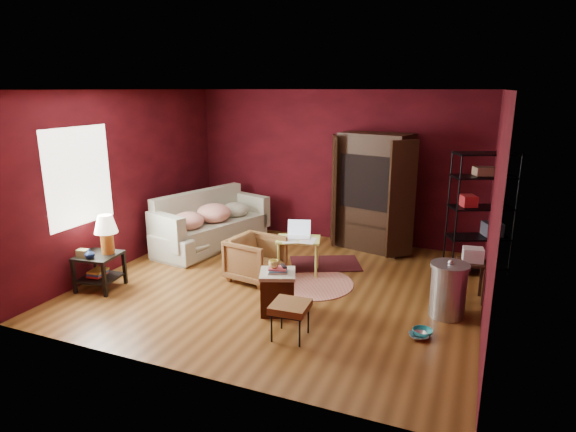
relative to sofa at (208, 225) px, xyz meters
name	(u,v)px	position (x,y,z in m)	size (l,w,h in m)	color
room	(280,192)	(1.89, -1.10, 0.98)	(5.54, 5.04, 2.84)	brown
sofa	(208,225)	(0.00, 0.00, 0.00)	(2.18, 0.64, 0.85)	#ABAE96
armchair	(256,257)	(1.48, -1.07, -0.06)	(0.71, 0.67, 0.73)	black
pet_bowl_steel	(419,330)	(4.01, -1.96, -0.32)	(0.22, 0.05, 0.22)	silver
pet_bowl_turquoise	(423,326)	(4.04, -1.87, -0.31)	(0.23, 0.07, 0.23)	teal
vase	(90,254)	(-0.44, -2.40, 0.16)	(0.14, 0.14, 0.14)	#0E1D46
mug	(274,263)	(2.18, -1.98, 0.25)	(0.13, 0.10, 0.13)	#E2D46E
side_table	(102,245)	(-0.41, -2.17, 0.22)	(0.62, 0.62, 1.08)	black
sofa_cushions	(209,223)	(0.00, 0.03, 0.02)	(1.48, 2.35, 0.92)	#ABAE96
hamper	(278,291)	(2.22, -1.95, -0.14)	(0.58, 0.58, 0.63)	#3F1C0E
footstool	(290,308)	(2.62, -2.50, -0.05)	(0.44, 0.44, 0.43)	black
rug_round	(310,283)	(2.29, -0.90, -0.42)	(1.53, 1.53, 0.01)	beige
rug_oriental	(325,263)	(2.25, -0.05, -0.41)	(1.33, 1.16, 0.01)	#55161B
laptop_desk	(298,242)	(1.97, -0.57, 0.08)	(0.77, 0.66, 0.82)	#E2FF74
tv_armoire	(373,190)	(2.75, 1.07, 0.65)	(1.59, 1.10, 2.07)	black
wire_shelving	(482,208)	(4.56, 0.53, 0.62)	(1.01, 0.75, 1.90)	black
small_stand	(472,261)	(4.50, -0.60, 0.13)	(0.42, 0.42, 0.75)	black
trash_can	(448,290)	(4.26, -1.23, -0.07)	(0.63, 0.63, 0.76)	silver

